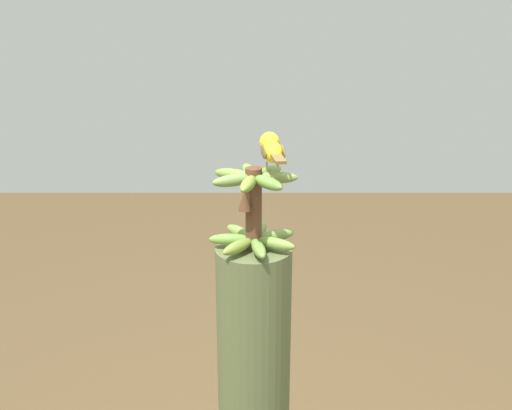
{
  "coord_description": "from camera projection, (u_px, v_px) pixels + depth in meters",
  "views": [
    {
      "loc": [
        0.01,
        -1.63,
        1.85
      ],
      "look_at": [
        0.0,
        0.0,
        1.28
      ],
      "focal_mm": 45.08,
      "sensor_mm": 36.0,
      "label": 1
    }
  ],
  "objects": [
    {
      "name": "banana_bunch",
      "position": [
        256.0,
        209.0,
        1.73
      ],
      "size": [
        0.24,
        0.25,
        0.23
      ],
      "color": "brown",
      "rests_on": "banana_tree"
    },
    {
      "name": "fallen_banana",
      "position": [
        271.0,
        408.0,
        2.9
      ],
      "size": [
        0.12,
        0.14,
        0.04
      ],
      "primitive_type": "ellipsoid",
      "rotation": [
        0.0,
        0.0,
        4.12
      ],
      "color": "#47752D",
      "rests_on": "ground"
    },
    {
      "name": "perched_bird",
      "position": [
        274.0,
        148.0,
        1.69
      ],
      "size": [
        0.07,
        0.22,
        0.09
      ],
      "color": "#C68933",
      "rests_on": "banana_bunch"
    }
  ]
}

